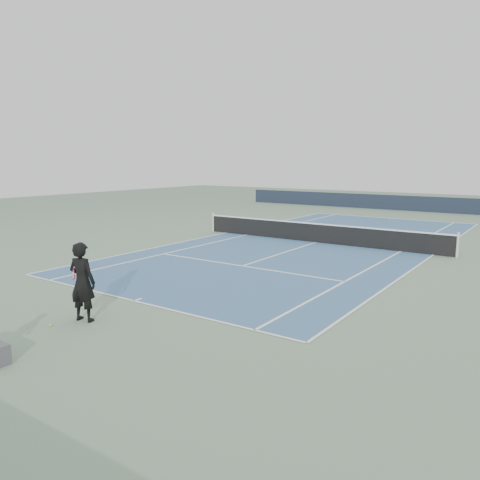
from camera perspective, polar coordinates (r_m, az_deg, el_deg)
The scene contains 6 objects.
ground at distance 23.28m, azimuth 9.24°, elevation -0.31°, with size 80.00×80.00×0.00m, color slate.
court_surface at distance 23.28m, azimuth 9.24°, elevation -0.29°, with size 10.97×23.77×0.01m, color #396087.
tennis_net at distance 23.20m, azimuth 9.27°, elevation 0.92°, with size 12.90×0.10×1.07m.
windscreen_far at distance 39.99m, azimuth 20.45°, elevation 4.19°, with size 30.00×0.25×1.20m, color black.
tennis_player at distance 12.26m, azimuth -18.67°, elevation -4.85°, with size 0.88×0.69×2.00m.
tennis_ball at distance 12.38m, azimuth -22.08°, elevation -9.60°, with size 0.06×0.06×0.06m, color #B2D62B.
Camera 1 is at (9.83, -20.73, 3.96)m, focal length 35.00 mm.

